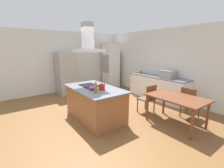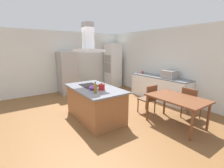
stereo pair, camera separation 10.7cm
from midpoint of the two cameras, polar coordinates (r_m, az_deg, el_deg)
The scene contains 17 objects.
ground at distance 5.40m, azimuth 8.65°, elevation -8.38°, with size 16.00×16.00×0.00m, color brown.
wall_back at distance 6.40m, azimuth 20.65°, elevation 6.73°, with size 7.20×0.10×2.70m, color silver.
wall_left at distance 7.71m, azimuth -11.87°, elevation 8.18°, with size 0.10×8.80×2.70m, color silver.
kitchen_island at distance 4.40m, azimuth -5.65°, elevation -6.97°, with size 1.88×1.06×0.90m.
cooktop at distance 4.52m, azimuth -7.58°, elevation -0.50°, with size 0.60×0.44×0.01m, color black.
tea_kettle at distance 4.01m, azimuth -3.05°, elevation -1.10°, with size 0.22×0.16×0.18m.
olive_oil_bottle at distance 3.73m, azimuth -5.31°, elevation -1.57°, with size 0.08×0.08×0.27m.
mixing_bowl at distance 4.06m, azimuth -6.49°, elevation -1.32°, with size 0.20×0.20×0.11m, color purple.
back_counter at distance 6.32m, azimuth 17.26°, elevation -1.39°, with size 2.44×0.62×0.90m.
countertop_microwave at distance 5.97m, azimuth 20.78°, elevation 3.32°, with size 0.50×0.38×0.28m, color #9E9993.
coffee_mug_red at distance 6.90m, azimuth 11.64°, elevation 4.28°, with size 0.08×0.08×0.09m, color red.
wall_oven_stack at distance 8.06m, azimuth 0.70°, elevation 6.86°, with size 0.70×0.66×2.20m.
refrigerator at distance 7.06m, azimuth -15.68°, elevation 3.98°, with size 0.80×0.73×1.82m.
dining_table at distance 4.27m, azimuth 23.39°, elevation -5.60°, with size 1.40×0.90×0.75m.
chair_facing_back_wall at distance 4.88m, azimuth 27.43°, elevation -5.73°, with size 0.42×0.42×0.89m.
chair_at_left_end at distance 4.83m, azimuth 14.04°, elevation -4.80°, with size 0.42×0.42×0.89m.
range_hood at distance 4.41m, azimuth -8.05°, elevation 14.82°, with size 0.90×0.55×0.78m.
Camera 2 is at (3.67, -1.95, 1.94)m, focal length 24.86 mm.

